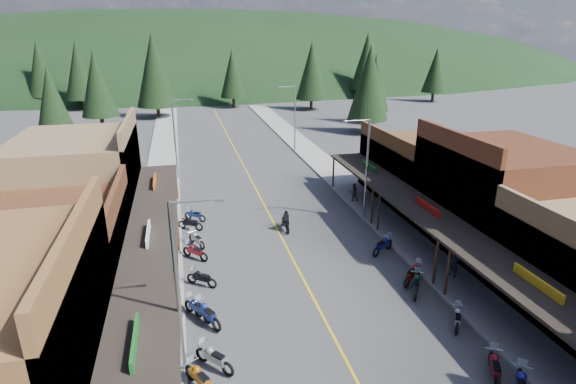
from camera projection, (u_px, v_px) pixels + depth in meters
ground at (304, 281)px, 26.70m from camera, size 220.00×220.00×0.00m
centerline at (251, 180)px, 45.00m from camera, size 0.15×90.00×0.01m
sidewalk_west at (161, 186)px, 43.06m from camera, size 3.40×94.00×0.15m
sidewalk_east at (333, 173)px, 46.90m from camera, size 3.40×94.00×0.15m
shop_west_2 at (53, 256)px, 24.36m from camera, size 10.90×9.00×6.20m
shop_west_3 at (82, 184)px, 32.81m from camera, size 10.90×10.20×8.20m
shop_east_2 at (496, 197)px, 30.11m from camera, size 10.90×9.00×8.20m
shop_east_3 at (422, 171)px, 39.22m from camera, size 10.90×10.20×6.20m
streetlight_0 at (180, 282)px, 18.17m from camera, size 2.16×0.18×8.00m
streetlight_1 at (176, 135)px, 43.79m from camera, size 2.16×0.18×8.00m
streetlight_2 at (365, 165)px, 34.05m from camera, size 2.16×0.18×8.00m
streetlight_3 at (294, 116)px, 54.19m from camera, size 2.16×0.18×8.00m
ridge_hill at (197, 76)px, 150.26m from camera, size 310.00×140.00×60.00m
pine_1 at (79, 70)px, 83.03m from camera, size 5.88×5.88×12.50m
pine_2 at (154, 70)px, 74.88m from camera, size 6.72×6.72×14.00m
pine_3 at (233, 73)px, 85.80m from camera, size 5.04×5.04×11.00m
pine_4 at (312, 70)px, 83.15m from camera, size 5.88×5.88×12.50m
pine_5 at (367, 61)px, 97.41m from camera, size 6.72×6.72×14.00m
pine_6 at (435, 70)px, 93.25m from camera, size 5.04×5.04×11.00m
pine_7 at (40, 69)px, 86.75m from camera, size 5.88×5.88×12.50m
pine_8 at (52, 99)px, 56.43m from camera, size 4.48×4.48×10.00m
pine_9 at (375, 83)px, 71.03m from camera, size 4.93×4.93×10.80m
pine_10 at (97, 84)px, 66.20m from camera, size 5.38×5.38×11.60m
pine_11 at (369, 83)px, 63.47m from camera, size 5.82×5.82×12.40m
bike_west_4 at (200, 378)px, 18.41m from camera, size 1.72×2.26×1.25m
bike_west_5 at (214, 357)px, 19.58m from camera, size 1.99×2.14×1.25m
bike_west_6 at (207, 313)px, 22.60m from camera, size 1.80×2.36×1.31m
bike_west_7 at (198, 307)px, 23.14m from camera, size 1.80×2.11×1.20m
bike_west_8 at (202, 277)px, 26.05m from camera, size 1.96×1.69×1.12m
bike_west_9 at (195, 251)px, 29.14m from camera, size 1.93×1.92×1.17m
bike_west_10 at (197, 239)px, 30.93m from camera, size 1.47×2.02×1.11m
bike_west_11 at (190, 223)px, 33.47m from camera, size 2.04×1.55×1.13m
bike_west_12 at (195, 215)px, 35.07m from camera, size 1.87×1.63×1.07m
bike_east_4 at (495, 366)px, 19.05m from camera, size 1.63×2.24×1.23m
bike_east_5 at (458, 317)px, 22.44m from camera, size 1.60×1.94×1.09m
bike_east_6 at (416, 284)px, 25.25m from camera, size 1.77×2.28×1.26m
bike_east_7 at (413, 273)px, 26.40m from camera, size 2.17×1.93×1.25m
bike_east_8 at (383, 245)px, 29.92m from camera, size 2.23×1.82×1.25m
rider_on_bike at (286, 222)px, 33.47m from camera, size 0.73×2.14×1.63m
pedestrian_east_a at (454, 263)px, 26.72m from camera, size 0.62×0.75×1.75m
pedestrian_east_b at (353, 192)px, 38.79m from camera, size 0.80×0.49×1.58m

